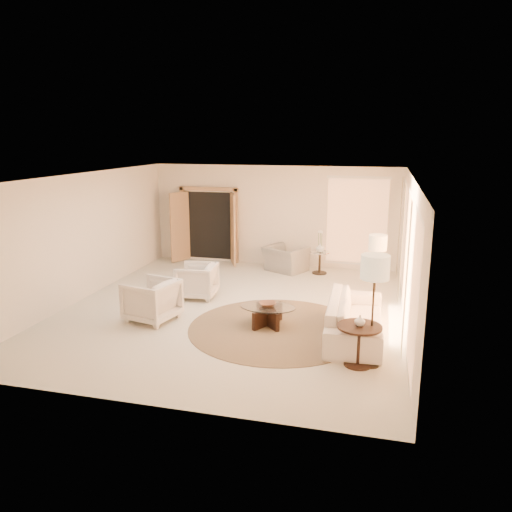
% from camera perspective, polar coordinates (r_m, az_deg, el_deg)
% --- Properties ---
extents(room, '(7.04, 8.04, 2.83)m').
position_cam_1_polar(room, '(10.27, -2.72, 1.24)').
color(room, beige).
rests_on(room, ground).
extents(windows_right, '(0.10, 6.40, 2.40)m').
position_cam_1_polar(windows_right, '(9.95, 16.81, -0.02)').
color(windows_right, '#EC9B5E').
rests_on(windows_right, room).
extents(window_back_corner, '(1.70, 0.10, 2.40)m').
position_cam_1_polar(window_back_corner, '(13.74, 11.47, 3.91)').
color(window_back_corner, '#EC9B5E').
rests_on(window_back_corner, room).
extents(curtains_right, '(0.06, 5.20, 2.60)m').
position_cam_1_polar(curtains_right, '(10.84, 16.37, 0.82)').
color(curtains_right, tan).
rests_on(curtains_right, room).
extents(french_doors, '(1.95, 0.66, 2.16)m').
position_cam_1_polar(french_doors, '(14.48, -5.46, 3.47)').
color(french_doors, tan).
rests_on(french_doors, room).
extents(area_rug, '(4.51, 4.51, 0.01)m').
position_cam_1_polar(area_rug, '(9.65, 2.43, -8.24)').
color(area_rug, '#453321').
rests_on(area_rug, room).
extents(sofa, '(1.03, 2.49, 0.72)m').
position_cam_1_polar(sofa, '(9.34, 11.26, -6.93)').
color(sofa, silver).
rests_on(sofa, room).
extents(armchair_left, '(0.84, 0.89, 0.85)m').
position_cam_1_polar(armchair_left, '(11.39, -6.78, -2.65)').
color(armchair_left, silver).
rests_on(armchair_left, room).
extents(armchair_right, '(1.01, 1.05, 0.92)m').
position_cam_1_polar(armchair_right, '(10.12, -11.85, -4.74)').
color(armchair_right, silver).
rests_on(armchair_right, room).
extents(accent_chair, '(1.23, 1.07, 0.91)m').
position_cam_1_polar(accent_chair, '(13.54, 3.39, 0.15)').
color(accent_chair, gray).
rests_on(accent_chair, room).
extents(coffee_table, '(1.20, 1.20, 0.40)m').
position_cam_1_polar(coffee_table, '(9.69, 1.33, -6.58)').
color(coffee_table, black).
rests_on(coffee_table, room).
extents(end_table, '(0.71, 0.71, 0.67)m').
position_cam_1_polar(end_table, '(8.18, 11.69, -9.20)').
color(end_table, black).
rests_on(end_table, room).
extents(side_table, '(0.51, 0.51, 0.59)m').
position_cam_1_polar(side_table, '(13.40, 7.29, -0.50)').
color(side_table, '#2D231A').
rests_on(side_table, room).
extents(floor_lamp_near, '(0.38, 0.38, 1.57)m').
position_cam_1_polar(floor_lamp_near, '(10.81, 13.74, 1.13)').
color(floor_lamp_near, '#2D231A').
rests_on(floor_lamp_near, room).
extents(floor_lamp_far, '(0.44, 0.44, 1.82)m').
position_cam_1_polar(floor_lamp_far, '(7.88, 13.43, -1.82)').
color(floor_lamp_far, '#2D231A').
rests_on(floor_lamp_far, room).
extents(bowl, '(0.43, 0.43, 0.08)m').
position_cam_1_polar(bowl, '(9.63, 1.34, -5.53)').
color(bowl, brown).
rests_on(bowl, coffee_table).
extents(end_vase, '(0.20, 0.20, 0.18)m').
position_cam_1_polar(end_vase, '(8.07, 11.79, -7.27)').
color(end_vase, white).
rests_on(end_vase, end_table).
extents(side_vase, '(0.28, 0.28, 0.23)m').
position_cam_1_polar(side_vase, '(13.32, 7.34, 0.94)').
color(side_vase, white).
rests_on(side_vase, side_table).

